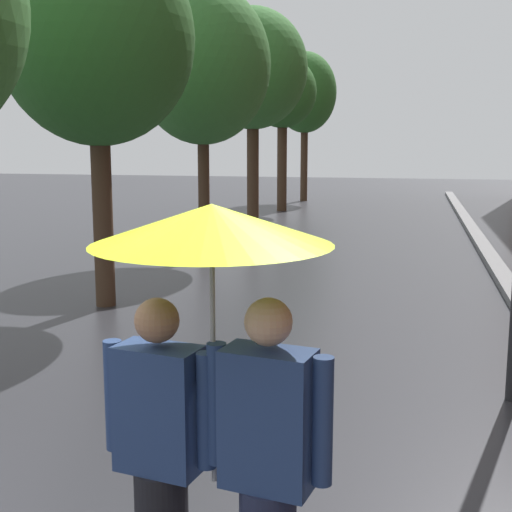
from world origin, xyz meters
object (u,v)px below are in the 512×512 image
street_tree_1 (96,39)px  street_tree_3 (253,70)px  street_tree_2 (202,65)px  street_tree_4 (282,94)px  couple_under_umbrella (213,364)px  street_tree_5 (305,93)px

street_tree_1 → street_tree_3: size_ratio=0.91×
street_tree_2 → street_tree_1: bearing=-92.5°
street_tree_2 → street_tree_4: bearing=90.9°
street_tree_3 → street_tree_4: 4.92m
street_tree_4 → couple_under_umbrella: (3.36, -19.73, -2.44)m
street_tree_3 → couple_under_umbrella: (3.22, -14.83, -2.74)m
street_tree_3 → street_tree_1: bearing=-91.2°
couple_under_umbrella → street_tree_1: bearing=119.0°
street_tree_2 → street_tree_4: 9.32m
street_tree_1 → couple_under_umbrella: bearing=-61.0°
street_tree_3 → couple_under_umbrella: street_tree_3 is taller
street_tree_1 → street_tree_2: size_ratio=0.97×
street_tree_3 → street_tree_5: size_ratio=1.01×
street_tree_1 → street_tree_3: (0.18, 8.70, 0.41)m
street_tree_1 → street_tree_4: 13.60m
street_tree_5 → couple_under_umbrella: street_tree_5 is taller
street_tree_1 → street_tree_5: 17.51m
street_tree_1 → couple_under_umbrella: size_ratio=2.48×
street_tree_3 → street_tree_5: bearing=90.0°
street_tree_1 → street_tree_5: bearing=89.4°
street_tree_4 → street_tree_5: street_tree_5 is taller
street_tree_1 → street_tree_3: street_tree_3 is taller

